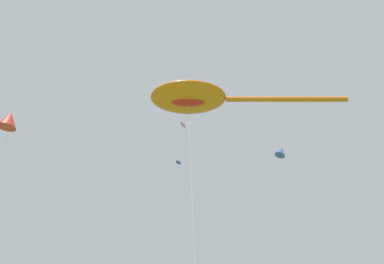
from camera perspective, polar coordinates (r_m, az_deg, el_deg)
name	(u,v)px	position (r m, az deg, el deg)	size (l,w,h in m)	color
big_show_kite	(194,98)	(23.79, 0.29, 5.36)	(12.27, 7.11, 18.22)	orange
small_kite_triangle_green	(178,168)	(40.55, -2.28, -5.63)	(3.34, 0.97, 23.92)	blue
small_kite_tiny_distant	(183,150)	(37.08, -1.43, -2.89)	(1.24, 1.43, 26.22)	pink
small_kite_delta_white	(281,152)	(31.54, 13.77, -3.10)	(4.04, 1.34, 19.47)	blue
small_kite_streamer_purple	(9,120)	(24.10, -26.77, 1.66)	(3.60, 2.36, 15.80)	red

